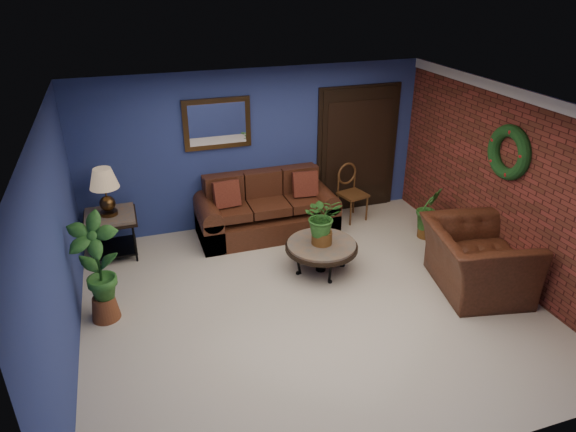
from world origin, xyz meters
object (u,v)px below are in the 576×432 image
object	(u,v)px
end_table	(111,224)
armchair	(476,260)
side_chair	(351,188)
coffee_table	(321,247)
sofa	(266,213)
table_lamp	(105,186)

from	to	relation	value
end_table	armchair	size ratio (longest dim) A/B	0.55
side_chair	armchair	bearing A→B (deg)	-89.29
side_chair	coffee_table	bearing A→B (deg)	-141.52
sofa	side_chair	bearing A→B (deg)	1.42
coffee_table	side_chair	xyz separation A→B (m)	(1.08, 1.42, 0.16)
side_chair	end_table	bearing A→B (deg)	166.75
coffee_table	end_table	size ratio (longest dim) A/B	1.38
sofa	coffee_table	xyz separation A→B (m)	(0.40, -1.38, 0.05)
sofa	armchair	bearing A→B (deg)	-48.49
coffee_table	armchair	xyz separation A→B (m)	(1.73, -1.03, 0.06)
table_lamp	coffee_table	bearing A→B (deg)	-26.39
end_table	table_lamp	size ratio (longest dim) A/B	1.08
armchair	table_lamp	bearing A→B (deg)	73.38
table_lamp	side_chair	distance (m)	3.84
end_table	side_chair	world-z (taller)	side_chair
side_chair	armchair	world-z (taller)	side_chair
sofa	table_lamp	world-z (taller)	table_lamp
sofa	coffee_table	size ratio (longest dim) A/B	2.15
armchair	side_chair	bearing A→B (deg)	26.51
side_chair	armchair	size ratio (longest dim) A/B	0.72
coffee_table	end_table	bearing A→B (deg)	153.61
coffee_table	table_lamp	world-z (taller)	table_lamp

